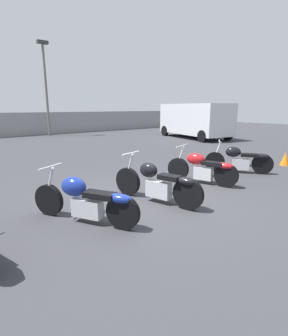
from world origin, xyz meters
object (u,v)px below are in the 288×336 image
object	(u,v)px
motorcycle_slot_3	(203,168)
motorcycle_slot_2	(157,183)
motorcycle_slot_4	(240,160)
motorcycle_slot_1	(85,200)
light_pole_left	(45,80)
parked_van	(195,119)
traffic_cone_near	(285,159)

from	to	relation	value
motorcycle_slot_3	motorcycle_slot_2	bearing A→B (deg)	171.93
motorcycle_slot_3	motorcycle_slot_4	world-z (taller)	motorcycle_slot_4
motorcycle_slot_1	motorcycle_slot_2	bearing A→B (deg)	-29.68
light_pole_left	parked_van	size ratio (longest dim) A/B	1.11
light_pole_left	parked_van	distance (m)	10.42
light_pole_left	traffic_cone_near	bearing A→B (deg)	-79.43
motorcycle_slot_1	parked_van	world-z (taller)	parked_van
light_pole_left	motorcycle_slot_3	distance (m)	14.85
motorcycle_slot_1	motorcycle_slot_2	xyz separation A→B (m)	(1.66, -0.07, 0.01)
motorcycle_slot_2	parked_van	size ratio (longest dim) A/B	0.38
motorcycle_slot_1	parked_van	distance (m)	13.95
light_pole_left	motorcycle_slot_1	world-z (taller)	light_pole_left
motorcycle_slot_4	parked_van	world-z (taller)	parked_van
traffic_cone_near	motorcycle_slot_1	bearing A→B (deg)	178.09
motorcycle_slot_2	traffic_cone_near	world-z (taller)	motorcycle_slot_2
light_pole_left	motorcycle_slot_1	distance (m)	15.76
parked_van	traffic_cone_near	world-z (taller)	parked_van
motorcycle_slot_2	motorcycle_slot_4	bearing A→B (deg)	-9.81
light_pole_left	motorcycle_slot_3	size ratio (longest dim) A/B	3.28
motorcycle_slot_4	parked_van	xyz separation A→B (m)	(6.45, 7.13, 0.82)
motorcycle_slot_3	parked_van	size ratio (longest dim) A/B	0.34
light_pole_left	traffic_cone_near	world-z (taller)	light_pole_left
motorcycle_slot_4	motorcycle_slot_2	bearing A→B (deg)	149.94
traffic_cone_near	light_pole_left	bearing A→B (deg)	100.57
motorcycle_slot_1	motorcycle_slot_4	xyz separation A→B (m)	(5.39, 0.20, -0.00)
parked_van	motorcycle_slot_2	bearing A→B (deg)	-131.58
motorcycle_slot_1	motorcycle_slot_3	bearing A→B (deg)	-23.85
motorcycle_slot_1	motorcycle_slot_3	world-z (taller)	motorcycle_slot_3
motorcycle_slot_2	motorcycle_slot_3	world-z (taller)	motorcycle_slot_2
motorcycle_slot_1	motorcycle_slot_4	size ratio (longest dim) A/B	1.14
motorcycle_slot_1	motorcycle_slot_3	xyz separation A→B (m)	(3.56, 0.21, -0.00)
light_pole_left	traffic_cone_near	distance (m)	15.53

